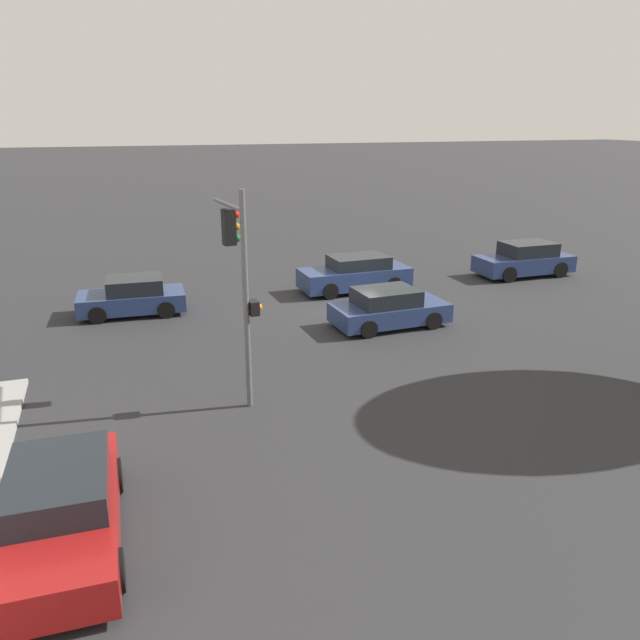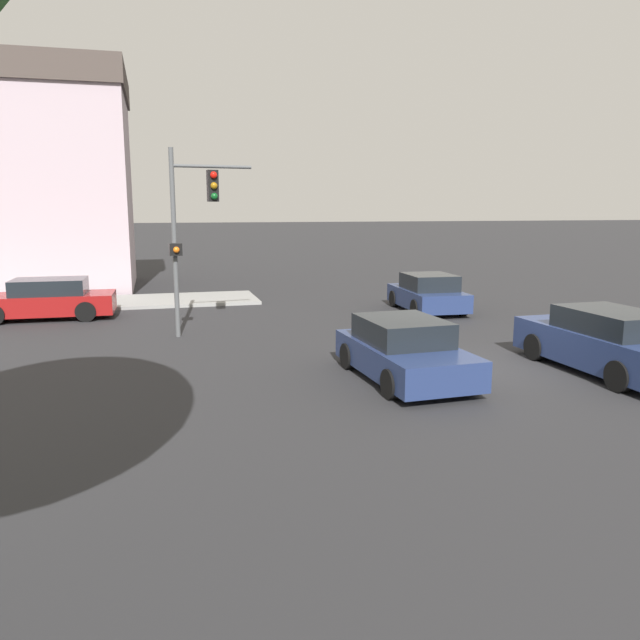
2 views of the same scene
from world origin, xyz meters
The scene contains 7 objects.
ground_plane centered at (0.00, 0.00, 0.00)m, with size 300.00×300.00×0.00m, color #28282B.
traffic_signal centered at (5.72, 6.47, 3.54)m, with size 0.70×2.47×5.43m.
crossing_car_0 centered at (-0.32, 2.35, 0.64)m, with size 4.08×2.11×1.35m.
crossing_car_1 centered at (-0.98, -2.38, 0.71)m, with size 4.65×2.01×1.48m.
crossing_car_2 centered at (8.05, -2.04, 0.65)m, with size 3.92×2.13×1.38m.
crossing_car_3 centered at (-9.36, -2.31, 0.73)m, with size 4.44×1.97×1.55m.
parked_car_0 centered at (9.92, 11.25, 0.66)m, with size 2.05×4.58×1.38m.
Camera 1 is at (8.69, 21.23, 6.99)m, focal length 35.00 mm.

